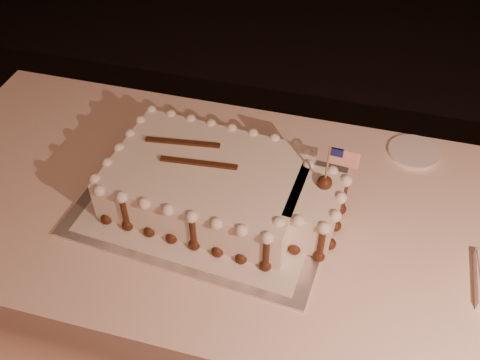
% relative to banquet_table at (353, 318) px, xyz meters
% --- Properties ---
extents(room_shell, '(6.10, 8.10, 2.90)m').
position_rel_banquet_table_xyz_m(room_shell, '(0.00, -0.60, 1.02)').
color(room_shell, black).
rests_on(room_shell, ground).
extents(banquet_table, '(2.40, 0.80, 0.75)m').
position_rel_banquet_table_xyz_m(banquet_table, '(0.00, 0.00, 0.00)').
color(banquet_table, '#FFD7C5').
rests_on(banquet_table, ground).
extents(cake_board, '(0.65, 0.51, 0.01)m').
position_rel_banquet_table_xyz_m(cake_board, '(-0.42, 0.00, 0.38)').
color(cake_board, silver).
rests_on(cake_board, banquet_table).
extents(doily, '(0.58, 0.46, 0.00)m').
position_rel_banquet_table_xyz_m(doily, '(-0.42, 0.00, 0.38)').
color(doily, silver).
rests_on(doily, cake_board).
extents(sheet_cake, '(0.60, 0.37, 0.23)m').
position_rel_banquet_table_xyz_m(sheet_cake, '(-0.38, 0.00, 0.44)').
color(sheet_cake, white).
rests_on(sheet_cake, doily).
extents(side_plate, '(0.14, 0.14, 0.01)m').
position_rel_banquet_table_xyz_m(side_plate, '(0.07, 0.32, 0.38)').
color(side_plate, white).
rests_on(side_plate, banquet_table).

